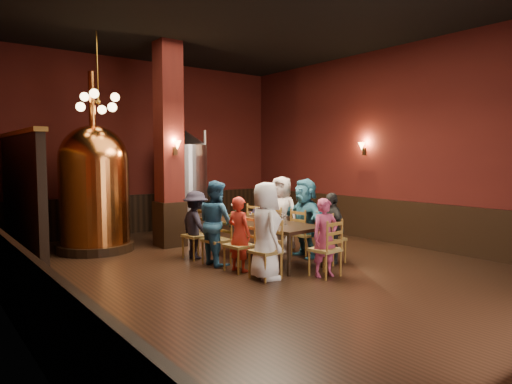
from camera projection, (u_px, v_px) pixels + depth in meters
room at (256, 142)px, 8.03m from camera, size 10.00×10.02×4.50m
wainscot_right at (392, 221)px, 10.56m from camera, size 0.08×9.90×1.00m
wainscot_back at (143, 213)px, 12.10m from camera, size 7.90×0.08×1.00m
wainscot_left at (8, 275)px, 5.78m from camera, size 0.08×9.90×1.00m
column at (169, 145)px, 10.07m from camera, size 0.58×0.58×4.50m
partition at (22, 199)px, 8.72m from camera, size 0.22×3.50×2.40m
pendant_cluster at (98, 102)px, 9.18m from camera, size 0.90×0.90×1.70m
sconce_wall at (364, 148)px, 11.03m from camera, size 0.20×0.20×0.36m
sconce_column at (175, 147)px, 9.84m from camera, size 0.20×0.20×0.36m
dining_table at (262, 225)px, 8.74m from camera, size 1.19×2.47×0.75m
chair_0 at (265, 251)px, 7.45m from camera, size 0.49×0.49×0.92m
person_0 at (265, 231)px, 7.43m from camera, size 0.72×0.89×1.59m
chair_1 at (239, 245)px, 7.95m from camera, size 0.49×0.49×0.92m
person_1 at (239, 234)px, 7.93m from camera, size 0.41×0.54×1.31m
chair_2 at (216, 240)px, 8.44m from camera, size 0.49×0.49×0.92m
person_2 at (216, 223)px, 8.41m from camera, size 0.41×0.78×1.57m
chair_3 at (196, 235)px, 8.94m from camera, size 0.49×0.49×0.92m
person_3 at (196, 225)px, 8.92m from camera, size 0.51×0.87×1.33m
chair_4 at (331, 239)px, 8.58m from camera, size 0.49×0.49×0.92m
person_4 at (331, 228)px, 8.57m from camera, size 0.52×0.84×1.33m
chair_5 at (305, 234)px, 9.08m from camera, size 0.49×0.49×0.92m
person_5 at (305, 218)px, 9.05m from camera, size 0.71×1.52×1.57m
chair_6 at (281, 230)px, 9.57m from camera, size 0.49×0.49×0.92m
person_6 at (281, 214)px, 9.54m from camera, size 0.73×0.90×1.59m
chair_7 at (260, 226)px, 10.07m from camera, size 0.49×0.49×0.92m
person_7 at (260, 218)px, 10.05m from camera, size 0.41×0.67×1.28m
chair_8 at (325, 249)px, 7.61m from camera, size 0.49×0.49×0.92m
person_8 at (325, 238)px, 7.59m from camera, size 0.54×0.43×1.31m
copper_kettle at (94, 187)px, 9.60m from camera, size 1.79×1.79×3.75m
steel_vessel at (186, 182)px, 11.73m from camera, size 1.39×1.39×2.67m
rose_vase at (236, 205)px, 9.58m from camera, size 0.20×0.20×0.34m
wine_glass_0 at (283, 221)px, 8.33m from camera, size 0.07×0.07×0.17m
wine_glass_1 at (266, 220)px, 8.34m from camera, size 0.07×0.07×0.17m
wine_glass_2 at (266, 221)px, 8.21m from camera, size 0.07×0.07×0.17m
wine_glass_3 at (286, 220)px, 8.39m from camera, size 0.07×0.07×0.17m
wine_glass_4 at (255, 218)px, 8.65m from camera, size 0.07×0.07×0.17m
wine_glass_5 at (264, 218)px, 8.71m from camera, size 0.07×0.07×0.17m
wine_glass_6 at (283, 218)px, 8.63m from camera, size 0.07×0.07×0.17m
wine_glass_7 at (251, 216)px, 8.98m from camera, size 0.07×0.07×0.17m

